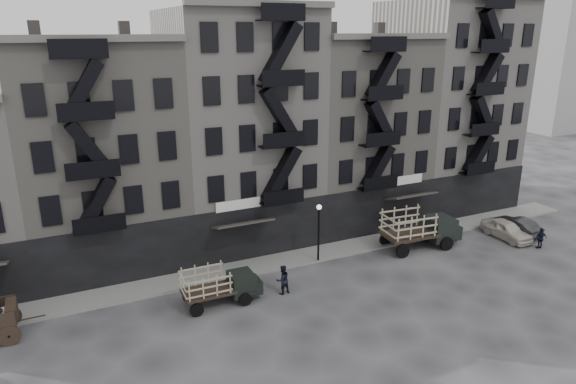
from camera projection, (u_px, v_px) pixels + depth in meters
name	position (u px, v px, depth m)	size (l,w,h in m)	color
ground	(296.00, 287.00, 32.72)	(140.00, 140.00, 0.00)	#38383A
sidewalk	(273.00, 262.00, 35.93)	(55.00, 2.50, 0.15)	slate
building_midwest	(101.00, 155.00, 34.83)	(10.00, 11.35, 16.20)	gray
building_center	(239.00, 129.00, 38.60)	(10.00, 11.35, 18.20)	#A59F97
building_mideast	(352.00, 131.00, 42.98)	(10.00, 11.35, 16.20)	gray
building_east	(446.00, 106.00, 46.59)	(10.00, 11.35, 19.20)	#A59F97
lamp_post	(319.00, 225.00, 35.34)	(0.36, 0.36, 4.28)	black
stake_truck_west	(219.00, 283.00, 30.34)	(4.74, 2.03, 2.36)	black
stake_truck_east	(420.00, 226.00, 38.05)	(6.22, 2.94, 3.03)	black
car_east	(506.00, 230.00, 40.05)	(1.71, 4.26, 1.45)	beige
car_far	(516.00, 225.00, 41.03)	(1.45, 4.16, 1.37)	black
pedestrian_west	(3.00, 325.00, 26.64)	(0.73, 0.48, 2.01)	black
pedestrian_mid	(283.00, 280.00, 31.61)	(0.91, 0.71, 1.88)	black
policeman	(541.00, 238.00, 38.20)	(0.94, 0.39, 1.61)	black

